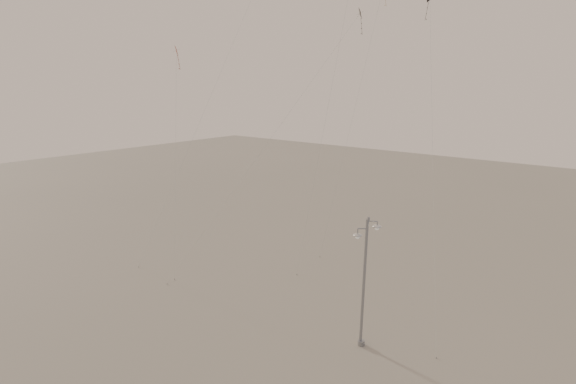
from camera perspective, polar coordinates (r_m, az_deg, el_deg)
The scene contains 6 objects.
ground at distance 33.33m, azimuth -8.70°, elevation -14.71°, with size 160.00×160.00×0.00m, color gray.
street_lamp at distance 27.53m, azimuth 9.66°, elevation -10.84°, with size 1.41×1.17×8.27m.
kite_1 at distance 36.56m, azimuth 3.55°, elevation 14.43°, with size 9.73×13.18×21.49m.
kite_3 at distance 37.87m, azimuth -14.01°, elevation 11.02°, with size 2.04×3.05×18.67m.
kite_4 at distance 33.74m, azimuth 17.69°, elevation 14.70°, with size 6.33×10.40×22.20m.
kite_5 at distance 45.76m, azimuth 10.65°, elevation 18.91°, with size 0.74×9.87×25.60m.
Camera 1 is at (22.01, -19.50, 15.69)m, focal length 28.00 mm.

